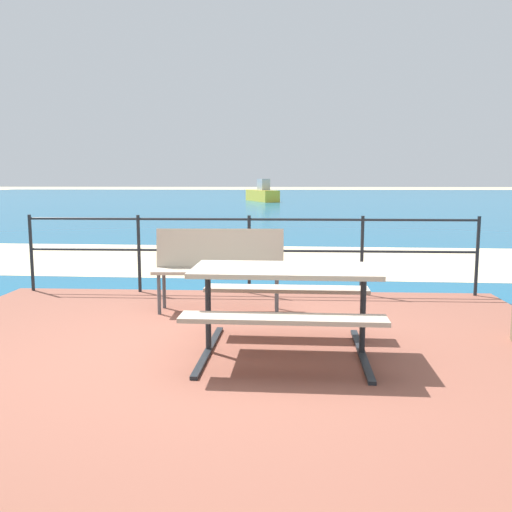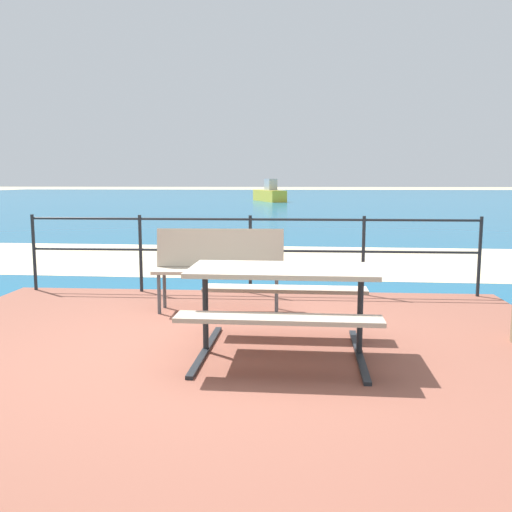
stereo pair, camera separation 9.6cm
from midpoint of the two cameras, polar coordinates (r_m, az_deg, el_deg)
name	(u,v)px [view 1 (the left image)]	position (r m, az deg, el deg)	size (l,w,h in m)	color
ground_plane	(230,356)	(4.93, -3.27, -10.39)	(240.00, 240.00, 0.00)	tan
patio_paving	(230,353)	(4.92, -3.27, -10.06)	(6.40, 5.20, 0.06)	brown
sea_water	(281,199)	(44.68, 2.54, 5.94)	(90.00, 90.00, 0.01)	#145B84
beach_strip	(261,260)	(10.67, 0.29, -0.39)	(54.00, 4.32, 0.01)	beige
picnic_table	(285,288)	(4.66, 2.44, -3.31)	(1.60, 1.43, 0.75)	tan
park_bench	(219,261)	(6.27, -4.28, -0.57)	(1.49, 0.47, 0.93)	tan
railing_fence	(249,244)	(7.18, -1.10, 1.27)	(5.94, 0.04, 1.03)	#1E2328
boat_near	(262,194)	(40.37, 0.51, 6.46)	(2.72, 5.36, 1.63)	yellow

